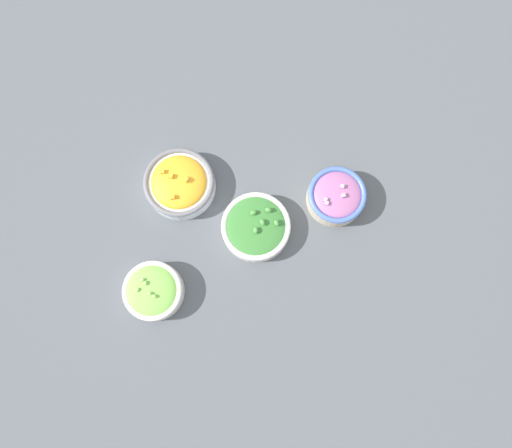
{
  "coord_description": "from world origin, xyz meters",
  "views": [
    {
      "loc": [
        -0.01,
        0.2,
        1.1
      ],
      "look_at": [
        0.0,
        0.0,
        0.03
      ],
      "focal_mm": 35.0,
      "sensor_mm": 36.0,
      "label": 1
    }
  ],
  "objects_px": {
    "bowl_broccoli": "(258,227)",
    "bowl_lettuce": "(153,291)",
    "bowl_squash": "(179,183)",
    "bowl_red_onion": "(336,196)"
  },
  "relations": [
    {
      "from": "bowl_red_onion",
      "to": "bowl_broccoli",
      "type": "relative_size",
      "value": 0.84
    },
    {
      "from": "bowl_broccoli",
      "to": "bowl_lettuce",
      "type": "height_order",
      "value": "bowl_lettuce"
    },
    {
      "from": "bowl_red_onion",
      "to": "bowl_lettuce",
      "type": "height_order",
      "value": "bowl_red_onion"
    },
    {
      "from": "bowl_red_onion",
      "to": "bowl_lettuce",
      "type": "bearing_deg",
      "value": 29.15
    },
    {
      "from": "bowl_lettuce",
      "to": "bowl_squash",
      "type": "relative_size",
      "value": 0.81
    },
    {
      "from": "bowl_red_onion",
      "to": "bowl_squash",
      "type": "xyz_separation_m",
      "value": [
        0.35,
        -0.02,
        -0.0
      ]
    },
    {
      "from": "bowl_red_onion",
      "to": "bowl_squash",
      "type": "distance_m",
      "value": 0.35
    },
    {
      "from": "bowl_red_onion",
      "to": "bowl_squash",
      "type": "relative_size",
      "value": 0.81
    },
    {
      "from": "bowl_broccoli",
      "to": "bowl_lettuce",
      "type": "distance_m",
      "value": 0.26
    },
    {
      "from": "bowl_lettuce",
      "to": "bowl_squash",
      "type": "bearing_deg",
      "value": -100.18
    }
  ]
}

